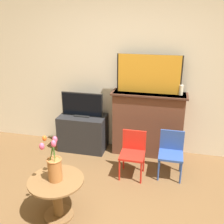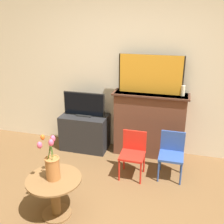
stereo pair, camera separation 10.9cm
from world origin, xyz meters
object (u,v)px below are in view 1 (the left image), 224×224
at_px(tv_monitor, 82,105).
at_px(chair_blue, 171,151).
at_px(vase_tulips, 54,166).
at_px(painting, 149,74).
at_px(chair_red, 133,151).

height_order(tv_monitor, chair_blue, tv_monitor).
bearing_deg(vase_tulips, chair_blue, 43.81).
distance_m(painting, vase_tulips, 1.92).
xyz_separation_m(tv_monitor, chair_blue, (1.41, -0.43, -0.40)).
bearing_deg(painting, vase_tulips, -115.07).
relative_size(tv_monitor, chair_red, 1.08).
bearing_deg(tv_monitor, chair_blue, -17.09).
relative_size(painting, vase_tulips, 1.90).
distance_m(chair_red, chair_blue, 0.52).
relative_size(chair_red, chair_blue, 1.00).
bearing_deg(chair_blue, chair_red, -166.74).
xyz_separation_m(chair_red, vase_tulips, (-0.66, -1.00, 0.28)).
height_order(painting, vase_tulips, painting).
bearing_deg(painting, chair_blue, -52.19).
xyz_separation_m(painting, tv_monitor, (-1.01, -0.08, -0.53)).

